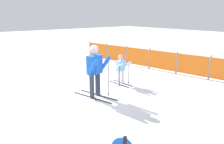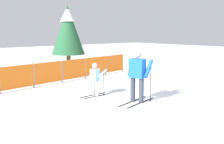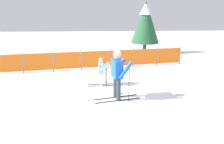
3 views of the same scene
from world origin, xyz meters
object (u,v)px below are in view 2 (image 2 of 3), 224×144
object	(u,v)px
conifer_far	(68,29)
skier_child	(95,77)
skier_adult	(138,70)
safety_fence	(48,73)

from	to	relation	value
conifer_far	skier_child	bearing A→B (deg)	-115.31
skier_adult	safety_fence	bearing A→B (deg)	85.98
safety_fence	conifer_far	xyz separation A→B (m)	(3.61, 4.23, 1.78)
skier_adult	skier_child	size ratio (longest dim) A/B	1.48
skier_child	safety_fence	xyz separation A→B (m)	(-0.27, 2.84, -0.16)
skier_child	conifer_far	world-z (taller)	conifer_far
skier_adult	conifer_far	world-z (taller)	conifer_far
safety_fence	conifer_far	size ratio (longest dim) A/B	2.67
skier_child	conifer_far	xyz separation A→B (m)	(3.34, 7.07, 1.62)
skier_adult	conifer_far	size ratio (longest dim) A/B	0.46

